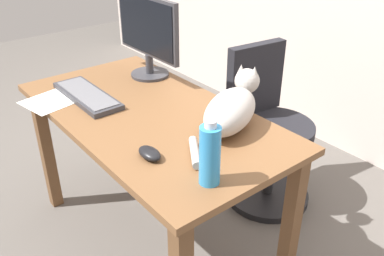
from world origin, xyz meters
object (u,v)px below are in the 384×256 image
office_chair (266,138)px  water_bottle (210,155)px  keyboard (87,95)px  computer_mouse (150,153)px  monitor (148,33)px  cat (232,107)px

office_chair → water_bottle: water_bottle is taller
keyboard → computer_mouse: bearing=-5.1°
keyboard → computer_mouse: 0.61m
office_chair → computer_mouse: (0.23, -0.92, 0.39)m
monitor → keyboard: (0.05, -0.39, -0.21)m
computer_mouse → water_bottle: water_bottle is taller
monitor → water_bottle: size_ratio=2.07×
office_chair → keyboard: 1.02m
cat → computer_mouse: cat is taller
monitor → cat: 0.69m
cat → computer_mouse: bearing=-90.6°
monitor → water_bottle: bearing=-22.1°
cat → keyboard: bearing=-150.7°
computer_mouse → water_bottle: (0.25, 0.07, 0.09)m
computer_mouse → keyboard: bearing=174.9°
monitor → cat: size_ratio=0.86×
office_chair → monitor: monitor is taller
monitor → cat: (0.67, -0.04, -0.15)m
office_chair → computer_mouse: office_chair is taller
office_chair → keyboard: bearing=-113.5°
office_chair → water_bottle: 1.09m
monitor → computer_mouse: (0.66, -0.44, -0.21)m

